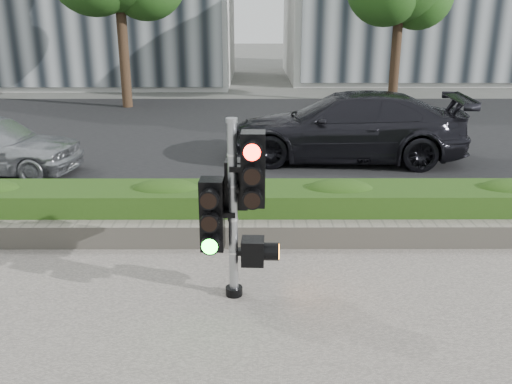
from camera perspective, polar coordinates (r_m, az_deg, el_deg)
ground at (r=6.37m, az=-1.78°, el=-12.74°), size 120.00×120.00×0.00m
road at (r=15.80m, az=-0.81°, el=6.30°), size 60.00×13.00×0.02m
curb at (r=9.19m, az=-1.26°, el=-2.26°), size 60.00×0.25×0.12m
stone_wall at (r=7.98m, az=-1.43°, el=-4.46°), size 12.00×0.32×0.34m
hedge at (r=8.52m, az=-1.35°, el=-1.72°), size 12.00×1.00×0.68m
traffic_signal at (r=6.24m, az=-2.16°, el=-0.94°), size 0.75×0.56×2.17m
car_dark at (r=12.77m, az=9.42°, el=6.81°), size 5.56×2.62×1.57m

